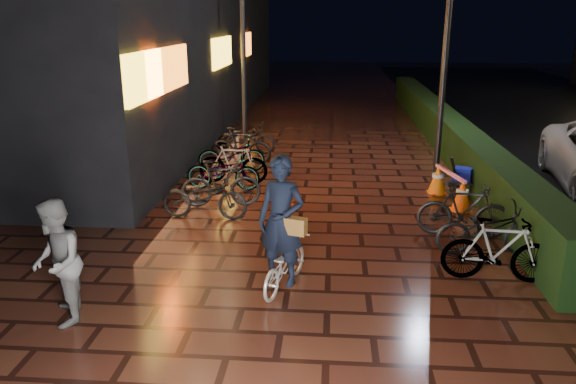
# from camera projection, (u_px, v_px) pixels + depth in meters

# --- Properties ---
(ground) EXTENTS (80.00, 80.00, 0.00)m
(ground) POSITION_uv_depth(u_px,v_px,m) (329.00, 245.00, 9.36)
(ground) COLOR #381911
(ground) RESTS_ON ground
(hedge) EXTENTS (0.70, 20.00, 1.00)m
(hedge) POSITION_uv_depth(u_px,v_px,m) (444.00, 128.00, 16.58)
(hedge) COLOR black
(hedge) RESTS_ON ground
(bystander_person) EXTENTS (0.86, 0.95, 1.60)m
(bystander_person) POSITION_uv_depth(u_px,v_px,m) (57.00, 263.00, 6.80)
(bystander_person) COLOR slate
(bystander_person) RESTS_ON ground
(lamp_post_hedge) EXTENTS (0.50, 0.15, 5.30)m
(lamp_post_hedge) POSITION_uv_depth(u_px,v_px,m) (445.00, 52.00, 12.27)
(lamp_post_hedge) COLOR black
(lamp_post_hedge) RESTS_ON ground
(lamp_post_sf) EXTENTS (0.53, 0.15, 5.52)m
(lamp_post_sf) POSITION_uv_depth(u_px,v_px,m) (243.00, 38.00, 16.75)
(lamp_post_sf) COLOR black
(lamp_post_sf) RESTS_ON ground
(cyclist) EXTENTS (0.87, 1.43, 1.93)m
(cyclist) POSITION_uv_depth(u_px,v_px,m) (283.00, 241.00, 7.66)
(cyclist) COLOR silver
(cyclist) RESTS_ON ground
(traffic_barrier) EXTENTS (0.69, 1.56, 0.63)m
(traffic_barrier) POSITION_uv_depth(u_px,v_px,m) (449.00, 187.00, 11.52)
(traffic_barrier) COLOR #FA580D
(traffic_barrier) RESTS_ON ground
(cart_assembly) EXTENTS (0.65, 0.56, 0.91)m
(cart_assembly) POSITION_uv_depth(u_px,v_px,m) (462.00, 176.00, 11.75)
(cart_assembly) COLOR black
(cart_assembly) RESTS_ON ground
(parked_bikes_storefront) EXTENTS (1.93, 5.97, 0.95)m
(parked_bikes_storefront) POSITION_uv_depth(u_px,v_px,m) (230.00, 162.00, 12.93)
(parked_bikes_storefront) COLOR black
(parked_bikes_storefront) RESTS_ON ground
(parked_bikes_hedge) EXTENTS (1.85, 2.32, 0.95)m
(parked_bikes_hedge) POSITION_uv_depth(u_px,v_px,m) (483.00, 229.00, 8.83)
(parked_bikes_hedge) COLOR black
(parked_bikes_hedge) RESTS_ON ground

